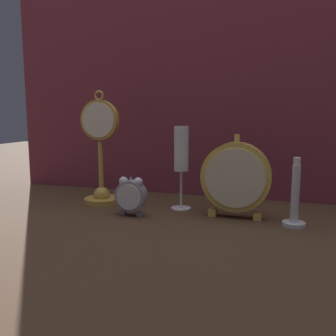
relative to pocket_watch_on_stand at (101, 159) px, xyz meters
The scene contains 7 objects.
ground_plane 0.29m from the pocket_watch_on_stand, 29.48° to the right, with size 4.00×4.00×0.00m, color #422D1E.
fabric_backdrop_drape 0.40m from the pocket_watch_on_stand, 40.94° to the left, with size 1.27×0.01×0.78m, color brown.
pocket_watch_on_stand is the anchor object (origin of this frame).
alarm_clock_twin_bell 0.19m from the pocket_watch_on_stand, 35.54° to the right, with size 0.08×0.03×0.10m.
mantel_clock_silver 0.41m from the pocket_watch_on_stand, ahead, with size 0.18×0.04×0.22m.
champagne_flute 0.25m from the pocket_watch_on_stand, ahead, with size 0.06×0.06×0.24m.
brass_candlestick 0.56m from the pocket_watch_on_stand, ahead, with size 0.06×0.06×0.17m.
Camera 1 is at (0.30, -0.87, 0.28)m, focal length 40.00 mm.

